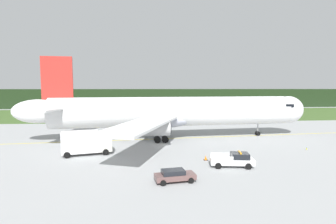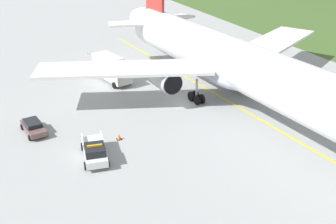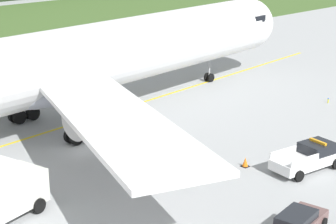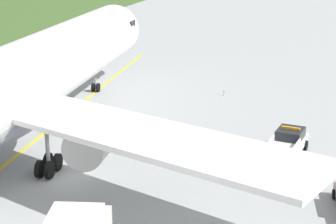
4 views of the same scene
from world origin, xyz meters
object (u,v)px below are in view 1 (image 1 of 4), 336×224
staff_car (175,175)px  apron_cone (206,158)px  airliner (172,112)px  catering_truck (85,142)px  ops_pickup_truck (234,160)px

staff_car → apron_cone: 9.47m
airliner → catering_truck: bearing=-141.1°
staff_car → apron_cone: staff_car is taller
ops_pickup_truck → catering_truck: (-19.87, 7.66, 0.96)m
airliner → catering_truck: size_ratio=7.67×
catering_truck → apron_cone: 17.71m
airliner → apron_cone: airliner is taller
airliner → staff_car: size_ratio=12.77×
staff_car → apron_cone: bearing=56.6°
ops_pickup_truck → apron_cone: size_ratio=8.42×
staff_car → catering_truck: bearing=134.1°
catering_truck → apron_cone: size_ratio=11.18×
airliner → ops_pickup_truck: 20.36m
ops_pickup_truck → airliner: bearing=106.7°
catering_truck → ops_pickup_truck: bearing=-21.1°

